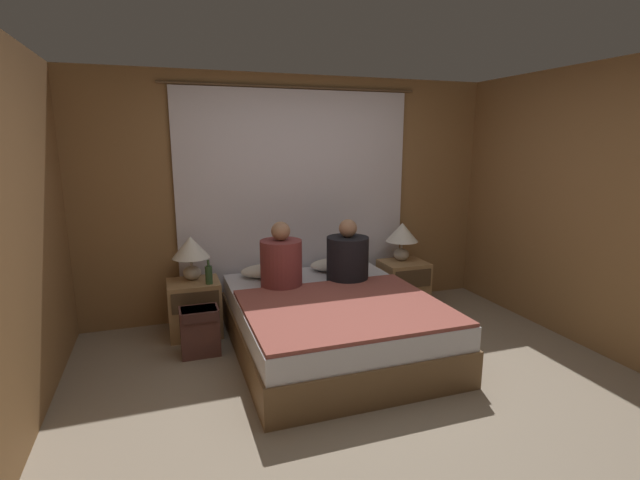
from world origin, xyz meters
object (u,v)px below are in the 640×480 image
at_px(pillow_right, 337,264).
at_px(person_right_in_bed, 348,257).
at_px(nightstand_right, 403,285).
at_px(beer_bottle_on_left_stand, 209,274).
at_px(nightstand_left, 195,308).
at_px(lamp_left, 191,250).
at_px(pillow_left, 270,270).
at_px(backpack_on_floor, 200,329).
at_px(bed, 331,323).
at_px(lamp_right, 402,235).
at_px(person_left_in_bed, 281,262).

xyz_separation_m(pillow_right, person_right_in_bed, (-0.05, -0.40, 0.18)).
xyz_separation_m(nightstand_right, beer_bottle_on_left_stand, (-2.11, -0.12, 0.35)).
xyz_separation_m(nightstand_left, lamp_left, (0.00, 0.07, 0.55)).
height_order(nightstand_left, person_right_in_bed, person_right_in_bed).
xyz_separation_m(nightstand_left, pillow_left, (0.76, 0.07, 0.29)).
bearing_deg(backpack_on_floor, lamp_left, 90.97).
bearing_deg(nightstand_right, bed, -146.93).
height_order(lamp_left, pillow_right, lamp_left).
bearing_deg(bed, pillow_left, 114.43).
relative_size(nightstand_right, backpack_on_floor, 1.25).
bearing_deg(bed, lamp_right, 35.43).
relative_size(pillow_right, beer_bottle_on_left_stand, 2.56).
xyz_separation_m(nightstand_left, backpack_on_floor, (0.01, -0.46, -0.03)).
bearing_deg(lamp_right, bed, -144.57).
distance_m(lamp_right, person_right_in_bed, 0.90).
bearing_deg(nightstand_left, pillow_left, 5.36).
relative_size(pillow_left, person_right_in_bed, 0.97).
bearing_deg(pillow_left, bed, -65.57).
bearing_deg(beer_bottle_on_left_stand, lamp_right, 5.14).
bearing_deg(bed, beer_bottle_on_left_stand, 148.26).
xyz_separation_m(beer_bottle_on_left_stand, backpack_on_floor, (-0.13, -0.34, -0.38)).
height_order(nightstand_right, pillow_left, pillow_left).
xyz_separation_m(nightstand_right, pillow_left, (-1.49, 0.07, 0.29)).
xyz_separation_m(nightstand_left, lamp_right, (2.25, 0.07, 0.55)).
bearing_deg(backpack_on_floor, pillow_left, 35.37).
xyz_separation_m(person_left_in_bed, person_right_in_bed, (0.66, 0.00, -0.01)).
relative_size(pillow_right, person_left_in_bed, 0.94).
distance_m(pillow_right, beer_bottle_on_left_stand, 1.37).
distance_m(person_right_in_bed, beer_bottle_on_left_stand, 1.33).
xyz_separation_m(bed, lamp_right, (1.13, 0.80, 0.58)).
distance_m(nightstand_left, person_left_in_bed, 0.97).
height_order(bed, pillow_right, pillow_right).
bearing_deg(lamp_left, pillow_left, 0.27).
distance_m(pillow_left, person_right_in_bed, 0.81).
bearing_deg(pillow_right, lamp_left, -179.86).
bearing_deg(person_right_in_bed, lamp_right, 26.05).
height_order(pillow_left, backpack_on_floor, pillow_left).
bearing_deg(lamp_right, nightstand_left, -178.28).
relative_size(pillow_left, backpack_on_floor, 1.39).
bearing_deg(lamp_left, beer_bottle_on_left_stand, -53.93).
height_order(bed, pillow_left, pillow_left).
relative_size(lamp_left, lamp_right, 1.00).
relative_size(nightstand_left, beer_bottle_on_left_stand, 2.31).
distance_m(bed, lamp_left, 1.50).
bearing_deg(bed, nightstand_left, 146.93).
xyz_separation_m(lamp_left, lamp_right, (2.25, 0.00, 0.00)).
distance_m(nightstand_right, pillow_right, 0.82).
height_order(person_right_in_bed, backpack_on_floor, person_right_in_bed).
xyz_separation_m(pillow_left, backpack_on_floor, (-0.75, -0.53, -0.31)).
bearing_deg(person_left_in_bed, pillow_right, 29.28).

